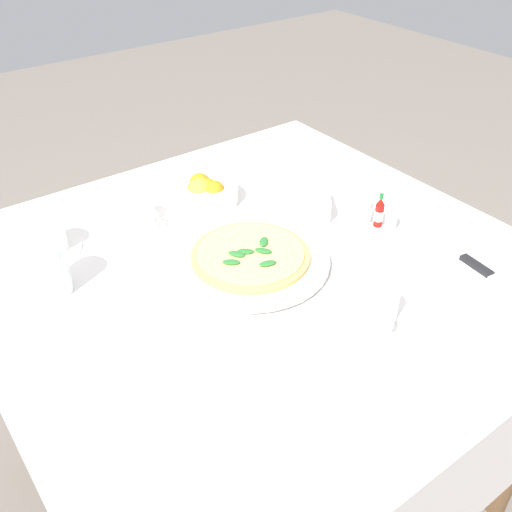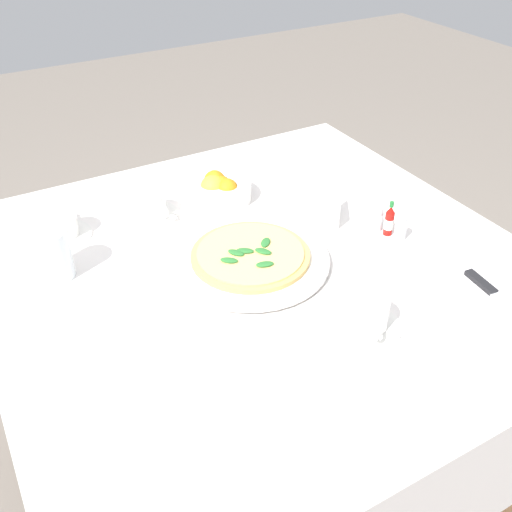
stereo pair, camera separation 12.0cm
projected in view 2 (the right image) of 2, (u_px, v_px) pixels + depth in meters
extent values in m
plane|color=slate|center=(260.00, 474.00, 1.64)|extent=(8.00, 8.00, 0.00)
cube|color=white|center=(262.00, 267.00, 1.22)|extent=(1.09, 1.09, 0.02)
cube|color=white|center=(12.00, 415.00, 1.09)|extent=(1.09, 0.01, 0.28)
cube|color=white|center=(440.00, 253.00, 1.52)|extent=(1.09, 0.01, 0.28)
cube|color=white|center=(169.00, 212.00, 1.69)|extent=(0.01, 1.09, 0.28)
cylinder|color=brown|center=(34.00, 339.00, 1.57)|extent=(0.06, 0.06, 0.72)
cylinder|color=brown|center=(311.00, 246.00, 1.93)|extent=(0.06, 0.06, 0.72)
cylinder|color=white|center=(250.00, 263.00, 1.21)|extent=(0.20, 0.20, 0.01)
cylinder|color=white|center=(250.00, 259.00, 1.20)|extent=(0.33, 0.33, 0.01)
cylinder|color=#DBAD60|center=(250.00, 255.00, 1.20)|extent=(0.25, 0.25, 0.01)
cylinder|color=#EFD17A|center=(250.00, 253.00, 1.19)|extent=(0.22, 0.22, 0.00)
ellipsoid|color=#2D7533|center=(229.00, 260.00, 1.16)|extent=(0.04, 0.04, 0.01)
ellipsoid|color=#2D7533|center=(265.00, 251.00, 1.19)|extent=(0.04, 0.04, 0.01)
ellipsoid|color=#2D7533|center=(265.00, 242.00, 1.22)|extent=(0.04, 0.04, 0.01)
ellipsoid|color=#2D7533|center=(245.00, 251.00, 1.19)|extent=(0.04, 0.04, 0.01)
ellipsoid|color=#2D7533|center=(236.00, 253.00, 1.19)|extent=(0.04, 0.03, 0.01)
ellipsoid|color=#2D7533|center=(265.00, 264.00, 1.15)|extent=(0.03, 0.04, 0.01)
cylinder|color=white|center=(151.00, 215.00, 1.36)|extent=(0.13, 0.13, 0.01)
cylinder|color=white|center=(149.00, 204.00, 1.35)|extent=(0.08, 0.08, 0.05)
torus|color=white|center=(163.00, 211.00, 1.32)|extent=(0.04, 0.02, 0.03)
cylinder|color=black|center=(148.00, 196.00, 1.34)|extent=(0.07, 0.07, 0.00)
cylinder|color=white|center=(62.00, 236.00, 1.29)|extent=(0.13, 0.13, 0.01)
cylinder|color=white|center=(59.00, 223.00, 1.27)|extent=(0.08, 0.08, 0.06)
torus|color=white|center=(58.00, 210.00, 1.31)|extent=(0.04, 0.01, 0.03)
cylinder|color=black|center=(57.00, 212.00, 1.26)|extent=(0.07, 0.07, 0.00)
cylinder|color=white|center=(365.00, 327.00, 1.05)|extent=(0.13, 0.13, 0.01)
cylinder|color=white|center=(367.00, 313.00, 1.03)|extent=(0.08, 0.08, 0.06)
torus|color=white|center=(375.00, 331.00, 0.99)|extent=(0.03, 0.02, 0.03)
cylinder|color=black|center=(369.00, 302.00, 1.02)|extent=(0.07, 0.07, 0.00)
cylinder|color=white|center=(52.00, 254.00, 1.15)|extent=(0.07, 0.07, 0.11)
cylinder|color=silver|center=(54.00, 263.00, 1.16)|extent=(0.07, 0.07, 0.06)
cube|color=silver|center=(496.00, 303.00, 1.09)|extent=(0.24, 0.17, 0.02)
cube|color=black|center=(481.00, 282.00, 1.12)|extent=(0.08, 0.03, 0.01)
cylinder|color=white|center=(221.00, 191.00, 1.42)|extent=(0.15, 0.15, 0.04)
sphere|color=orange|center=(227.00, 189.00, 1.40)|extent=(0.05, 0.05, 0.05)
sphere|color=orange|center=(221.00, 185.00, 1.41)|extent=(0.05, 0.05, 0.05)
sphere|color=orange|center=(215.00, 181.00, 1.43)|extent=(0.05, 0.05, 0.05)
sphere|color=yellow|center=(213.00, 188.00, 1.41)|extent=(0.06, 0.06, 0.06)
cylinder|color=#B7140F|center=(389.00, 224.00, 1.29)|extent=(0.02, 0.02, 0.05)
cylinder|color=white|center=(389.00, 224.00, 1.29)|extent=(0.02, 0.02, 0.02)
cone|color=#B7140F|center=(391.00, 210.00, 1.27)|extent=(0.02, 0.02, 0.02)
cylinder|color=#1E722D|center=(392.00, 204.00, 1.26)|extent=(0.01, 0.01, 0.01)
cylinder|color=white|center=(400.00, 231.00, 1.28)|extent=(0.03, 0.03, 0.04)
cylinder|color=white|center=(400.00, 233.00, 1.28)|extent=(0.02, 0.02, 0.03)
sphere|color=silver|center=(402.00, 222.00, 1.26)|extent=(0.02, 0.02, 0.02)
cylinder|color=white|center=(377.00, 222.00, 1.31)|extent=(0.03, 0.03, 0.04)
cylinder|color=#38332D|center=(376.00, 224.00, 1.31)|extent=(0.02, 0.02, 0.03)
sphere|color=silver|center=(378.00, 213.00, 1.30)|extent=(0.02, 0.02, 0.02)
cube|color=white|center=(337.00, 208.00, 1.34)|extent=(0.08, 0.05, 0.06)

